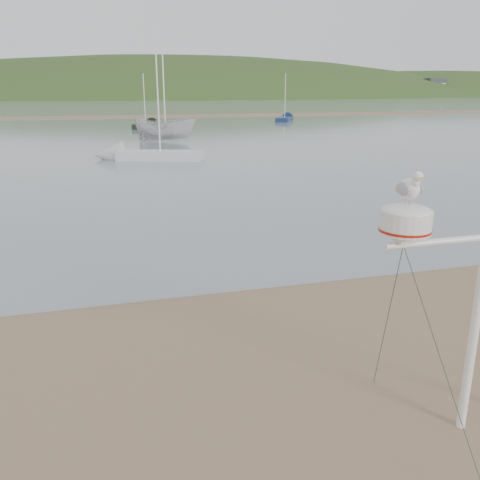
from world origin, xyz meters
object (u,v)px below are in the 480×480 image
object	(u,v)px
mast_rig	(472,338)
sailboat_blue_far	(287,118)
sailboat_white_near	(133,155)
boat_white	(165,109)
sailboat_dark_mid	(150,124)

from	to	relation	value
mast_rig	sailboat_blue_far	world-z (taller)	sailboat_blue_far
mast_rig	sailboat_white_near	bearing A→B (deg)	94.46
boat_white	sailboat_white_near	world-z (taller)	sailboat_white_near
boat_white	sailboat_white_near	bearing A→B (deg)	-172.95
sailboat_blue_far	sailboat_white_near	xyz separation A→B (m)	(-21.23, -31.46, -0.00)
mast_rig	boat_white	xyz separation A→B (m)	(1.20, 35.00, 1.22)
sailboat_blue_far	sailboat_dark_mid	world-z (taller)	sailboat_blue_far
sailboat_dark_mid	sailboat_blue_far	bearing A→B (deg)	19.90
mast_rig	sailboat_dark_mid	distance (m)	50.41
mast_rig	sailboat_blue_far	xyz separation A→B (m)	(19.25, 56.75, -0.93)
sailboat_blue_far	sailboat_dark_mid	size ratio (longest dim) A/B	1.05
mast_rig	boat_white	world-z (taller)	mast_rig
sailboat_blue_far	sailboat_white_near	size ratio (longest dim) A/B	0.94
boat_white	sailboat_dark_mid	xyz separation A→B (m)	(0.44, 15.38, -2.15)
mast_rig	sailboat_dark_mid	world-z (taller)	sailboat_dark_mid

